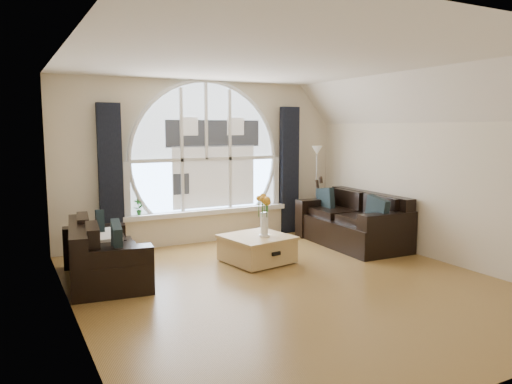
% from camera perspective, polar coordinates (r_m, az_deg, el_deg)
% --- Properties ---
extents(ground, '(5.00, 5.50, 0.01)m').
position_cam_1_polar(ground, '(6.16, 3.98, -10.71)').
color(ground, brown).
rests_on(ground, ground).
extents(ceiling, '(5.00, 5.50, 0.01)m').
position_cam_1_polar(ceiling, '(5.91, 4.22, 15.04)').
color(ceiling, silver).
rests_on(ceiling, ground).
extents(wall_back, '(5.00, 0.01, 2.70)m').
position_cam_1_polar(wall_back, '(8.34, -5.95, 3.51)').
color(wall_back, beige).
rests_on(wall_back, ground).
extents(wall_front, '(5.00, 0.01, 2.70)m').
position_cam_1_polar(wall_front, '(3.85, 26.26, -1.83)').
color(wall_front, beige).
rests_on(wall_front, ground).
extents(wall_left, '(0.01, 5.50, 2.70)m').
position_cam_1_polar(wall_left, '(5.04, -20.84, 0.48)').
color(wall_left, beige).
rests_on(wall_left, ground).
extents(wall_right, '(0.01, 5.50, 2.70)m').
position_cam_1_polar(wall_right, '(7.50, 20.55, 2.64)').
color(wall_right, beige).
rests_on(wall_right, ground).
extents(attic_slope, '(0.92, 5.50, 0.72)m').
position_cam_1_polar(attic_slope, '(7.27, 19.31, 10.45)').
color(attic_slope, silver).
rests_on(attic_slope, ground).
extents(arched_window, '(2.60, 0.06, 2.15)m').
position_cam_1_polar(arched_window, '(8.29, -5.90, 5.39)').
color(arched_window, silver).
rests_on(arched_window, wall_back).
extents(window_sill, '(2.90, 0.22, 0.08)m').
position_cam_1_polar(window_sill, '(8.34, -5.62, -2.29)').
color(window_sill, white).
rests_on(window_sill, wall_back).
extents(window_frame, '(2.76, 0.08, 2.15)m').
position_cam_1_polar(window_frame, '(8.27, -5.82, 5.39)').
color(window_frame, white).
rests_on(window_frame, wall_back).
extents(neighbor_house, '(1.70, 0.02, 1.50)m').
position_cam_1_polar(neighbor_house, '(8.34, -4.89, 4.56)').
color(neighbor_house, silver).
rests_on(neighbor_house, wall_back).
extents(curtain_left, '(0.35, 0.12, 2.30)m').
position_cam_1_polar(curtain_left, '(7.78, -16.60, 1.48)').
color(curtain_left, black).
rests_on(curtain_left, ground).
extents(curtain_right, '(0.35, 0.12, 2.30)m').
position_cam_1_polar(curtain_right, '(8.97, 3.89, 2.53)').
color(curtain_right, black).
rests_on(curtain_right, ground).
extents(sofa_left, '(1.02, 1.74, 0.74)m').
position_cam_1_polar(sofa_left, '(6.52, -17.29, -6.36)').
color(sofa_left, black).
rests_on(sofa_left, ground).
extents(sofa_right, '(1.03, 1.96, 0.86)m').
position_cam_1_polar(sofa_right, '(8.22, 11.07, -3.33)').
color(sofa_right, black).
rests_on(sofa_right, ground).
extents(coffee_chest, '(1.01, 1.01, 0.43)m').
position_cam_1_polar(coffee_chest, '(7.06, 0.10, -6.51)').
color(coffee_chest, tan).
rests_on(coffee_chest, ground).
extents(throw_blanket, '(0.56, 0.56, 0.10)m').
position_cam_1_polar(throw_blanket, '(6.73, -18.07, -5.09)').
color(throw_blanket, silver).
rests_on(throw_blanket, sofa_left).
extents(vase_flowers, '(0.24, 0.24, 0.70)m').
position_cam_1_polar(vase_flowers, '(6.90, 0.99, -2.06)').
color(vase_flowers, white).
rests_on(vase_flowers, coffee_chest).
extents(floor_lamp, '(0.24, 0.24, 1.60)m').
position_cam_1_polar(floor_lamp, '(9.06, 7.05, 0.31)').
color(floor_lamp, '#B2B2B2').
rests_on(floor_lamp, ground).
extents(guitar, '(0.39, 0.28, 1.06)m').
position_cam_1_polar(guitar, '(8.95, 7.12, -1.52)').
color(guitar, brown).
rests_on(guitar, ground).
extents(potted_plant, '(0.16, 0.13, 0.27)m').
position_cam_1_polar(potted_plant, '(7.95, -13.55, -1.69)').
color(potted_plant, '#1E6023').
rests_on(potted_plant, window_sill).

